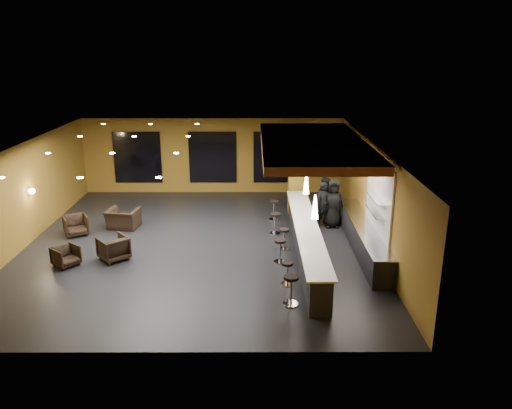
{
  "coord_description": "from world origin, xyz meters",
  "views": [
    {
      "loc": [
        1.95,
        -16.31,
        6.7
      ],
      "look_at": [
        2.0,
        0.5,
        1.3
      ],
      "focal_mm": 35.0,
      "sensor_mm": 36.0,
      "label": 1
    }
  ],
  "objects_px": {
    "bar_counter": "(306,241)",
    "armchair_d": "(123,219)",
    "pendant_0": "(315,207)",
    "staff_b": "(326,200)",
    "bar_stool_4": "(275,221)",
    "column": "(296,171)",
    "armchair_c": "(76,225)",
    "armchair_a": "(66,256)",
    "staff_c": "(333,204)",
    "pendant_1": "(306,183)",
    "bar_stool_1": "(287,270)",
    "bar_stool_5": "(274,208)",
    "pendant_2": "(300,166)",
    "staff_a": "(324,205)",
    "prep_counter": "(363,238)",
    "bar_stool_0": "(291,286)",
    "armchair_b": "(113,248)",
    "bar_stool_2": "(280,248)",
    "bar_stool_3": "(284,236)"
  },
  "relations": [
    {
      "from": "pendant_2",
      "to": "bar_stool_4",
      "type": "height_order",
      "value": "pendant_2"
    },
    {
      "from": "pendant_0",
      "to": "bar_stool_1",
      "type": "xyz_separation_m",
      "value": [
        -0.75,
        -0.13,
        -1.89
      ]
    },
    {
      "from": "armchair_d",
      "to": "staff_c",
      "type": "bearing_deg",
      "value": -170.14
    },
    {
      "from": "armchair_a",
      "to": "bar_stool_3",
      "type": "bearing_deg",
      "value": -40.85
    },
    {
      "from": "pendant_2",
      "to": "armchair_b",
      "type": "bearing_deg",
      "value": -152.29
    },
    {
      "from": "pendant_1",
      "to": "staff_a",
      "type": "bearing_deg",
      "value": 67.26
    },
    {
      "from": "pendant_2",
      "to": "bar_stool_2",
      "type": "height_order",
      "value": "pendant_2"
    },
    {
      "from": "armchair_a",
      "to": "bar_stool_2",
      "type": "distance_m",
      "value": 6.8
    },
    {
      "from": "staff_a",
      "to": "staff_c",
      "type": "distance_m",
      "value": 0.34
    },
    {
      "from": "pendant_1",
      "to": "bar_stool_2",
      "type": "relative_size",
      "value": 0.9
    },
    {
      "from": "pendant_0",
      "to": "armchair_d",
      "type": "xyz_separation_m",
      "value": [
        -6.72,
        4.64,
        -1.98
      ]
    },
    {
      "from": "armchair_d",
      "to": "bar_stool_4",
      "type": "distance_m",
      "value": 5.82
    },
    {
      "from": "bar_stool_1",
      "to": "bar_stool_5",
      "type": "bearing_deg",
      "value": 91.74
    },
    {
      "from": "staff_b",
      "to": "bar_stool_4",
      "type": "xyz_separation_m",
      "value": [
        -2.02,
        -1.18,
        -0.42
      ]
    },
    {
      "from": "armchair_d",
      "to": "bar_stool_4",
      "type": "xyz_separation_m",
      "value": [
        5.78,
        -0.64,
        0.13
      ]
    },
    {
      "from": "bar_stool_4",
      "to": "column",
      "type": "bearing_deg",
      "value": 70.18
    },
    {
      "from": "bar_stool_1",
      "to": "pendant_2",
      "type": "bearing_deg",
      "value": 81.64
    },
    {
      "from": "armchair_c",
      "to": "armchair_a",
      "type": "bearing_deg",
      "value": -106.92
    },
    {
      "from": "bar_counter",
      "to": "staff_c",
      "type": "bearing_deg",
      "value": 64.93
    },
    {
      "from": "pendant_0",
      "to": "staff_b",
      "type": "relative_size",
      "value": 0.38
    },
    {
      "from": "bar_counter",
      "to": "armchair_d",
      "type": "relative_size",
      "value": 6.96
    },
    {
      "from": "prep_counter",
      "to": "staff_a",
      "type": "height_order",
      "value": "staff_a"
    },
    {
      "from": "column",
      "to": "bar_stool_1",
      "type": "height_order",
      "value": "column"
    },
    {
      "from": "staff_c",
      "to": "armchair_a",
      "type": "height_order",
      "value": "staff_c"
    },
    {
      "from": "prep_counter",
      "to": "armchair_d",
      "type": "relative_size",
      "value": 5.22
    },
    {
      "from": "prep_counter",
      "to": "bar_stool_2",
      "type": "xyz_separation_m",
      "value": [
        -2.89,
        -1.04,
        0.07
      ]
    },
    {
      "from": "bar_counter",
      "to": "pendant_2",
      "type": "distance_m",
      "value": 3.52
    },
    {
      "from": "pendant_0",
      "to": "bar_stool_4",
      "type": "height_order",
      "value": "pendant_0"
    },
    {
      "from": "prep_counter",
      "to": "bar_stool_2",
      "type": "height_order",
      "value": "prep_counter"
    },
    {
      "from": "armchair_b",
      "to": "bar_stool_1",
      "type": "height_order",
      "value": "armchair_b"
    },
    {
      "from": "prep_counter",
      "to": "bar_stool_4",
      "type": "height_order",
      "value": "prep_counter"
    },
    {
      "from": "armchair_b",
      "to": "armchair_a",
      "type": "bearing_deg",
      "value": -21.67
    },
    {
      "from": "pendant_2",
      "to": "armchair_b",
      "type": "relative_size",
      "value": 0.81
    },
    {
      "from": "bar_stool_4",
      "to": "armchair_b",
      "type": "bearing_deg",
      "value": -156.66
    },
    {
      "from": "column",
      "to": "bar_stool_0",
      "type": "height_order",
      "value": "column"
    },
    {
      "from": "armchair_a",
      "to": "bar_stool_4",
      "type": "height_order",
      "value": "bar_stool_4"
    },
    {
      "from": "bar_stool_5",
      "to": "bar_stool_1",
      "type": "bearing_deg",
      "value": -88.26
    },
    {
      "from": "pendant_1",
      "to": "armchair_c",
      "type": "height_order",
      "value": "pendant_1"
    },
    {
      "from": "pendant_0",
      "to": "staff_b",
      "type": "distance_m",
      "value": 5.48
    },
    {
      "from": "bar_stool_5",
      "to": "bar_stool_0",
      "type": "bearing_deg",
      "value": -88.33
    },
    {
      "from": "pendant_2",
      "to": "bar_stool_3",
      "type": "distance_m",
      "value": 3.18
    },
    {
      "from": "bar_stool_0",
      "to": "staff_a",
      "type": "bearing_deg",
      "value": 74.53
    },
    {
      "from": "staff_c",
      "to": "staff_b",
      "type": "bearing_deg",
      "value": 115.34
    },
    {
      "from": "bar_stool_5",
      "to": "bar_stool_3",
      "type": "bearing_deg",
      "value": -85.65
    },
    {
      "from": "column",
      "to": "pendant_1",
      "type": "xyz_separation_m",
      "value": [
        0.0,
        -4.1,
        0.6
      ]
    },
    {
      "from": "staff_c",
      "to": "armchair_c",
      "type": "bearing_deg",
      "value": -174.42
    },
    {
      "from": "staff_b",
      "to": "armchair_a",
      "type": "xyz_separation_m",
      "value": [
        -8.76,
        -3.96,
        -0.59
      ]
    },
    {
      "from": "pendant_0",
      "to": "bar_stool_0",
      "type": "xyz_separation_m",
      "value": [
        -0.73,
        -1.3,
        -1.81
      ]
    },
    {
      "from": "staff_c",
      "to": "bar_stool_4",
      "type": "distance_m",
      "value": 2.38
    },
    {
      "from": "armchair_b",
      "to": "bar_stool_2",
      "type": "bearing_deg",
      "value": 137.01
    }
  ]
}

